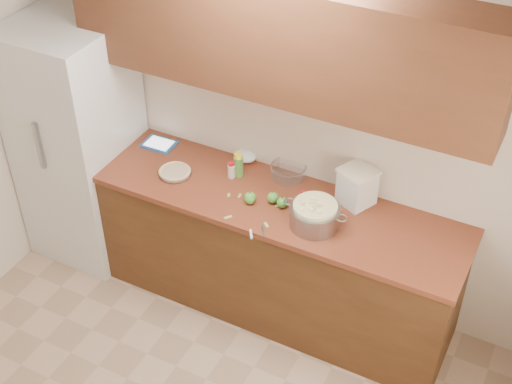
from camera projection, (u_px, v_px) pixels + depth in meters
The scene contains 23 objects.
room_shell at pixel (119, 310), 3.24m from camera, with size 3.60×3.60×3.60m.
counter_run at pixel (263, 250), 4.79m from camera, with size 2.64×0.68×0.92m.
upper_cabinets at pixel (277, 37), 3.98m from camera, with size 2.60×0.34×0.70m, color #532B19.
fridge at pixel (79, 143), 5.02m from camera, with size 0.70×0.70×1.80m, color silver.
pie at pixel (175, 172), 4.68m from camera, with size 0.22×0.22×0.04m.
colander at pixel (315, 215), 4.25m from camera, with size 0.41×0.31×0.15m.
flour_canister at pixel (357, 186), 4.39m from camera, with size 0.27×0.27×0.25m.
tablet at pixel (159, 144), 4.96m from camera, with size 0.23×0.17×0.02m.
paring_knife at pixel (253, 233), 4.22m from camera, with size 0.10×0.14×0.02m.
lemon_bottle at pixel (238, 165), 4.64m from camera, with size 0.06×0.06×0.17m.
cinnamon_shaker at pixel (231, 170), 4.64m from camera, with size 0.05×0.05×0.12m.
vanilla_bottle at pixel (303, 197), 4.43m from camera, with size 0.03×0.03×0.09m.
mixing_bowl at pixel (288, 171), 4.65m from camera, with size 0.24×0.24×0.09m.
paper_towel at pixel (245, 156), 4.80m from camera, with size 0.16×0.13×0.07m, color white.
apple_left at pixel (250, 199), 4.44m from camera, with size 0.07×0.07×0.08m.
apple_center at pixel (273, 198), 4.44m from camera, with size 0.07×0.07×0.08m.
apple_front at pixel (250, 198), 4.44m from camera, with size 0.08×0.08×0.09m.
apple_extra at pixel (282, 203), 4.41m from camera, with size 0.07×0.07×0.08m.
peel_a at pixel (266, 225), 4.29m from camera, with size 0.05×0.02×0.00m, color #90B658.
peel_b at pixel (240, 196), 4.51m from camera, with size 0.04×0.02×0.00m, color #90B658.
peel_c at pixel (229, 195), 4.52m from camera, with size 0.04×0.02×0.00m, color #90B658.
peel_d at pixel (279, 206), 4.43m from camera, with size 0.04×0.02×0.00m, color #90B658.
peel_e at pixel (228, 217), 4.35m from camera, with size 0.05×0.02×0.00m, color #90B658.
Camera 1 is at (1.57, -1.68, 3.73)m, focal length 50.00 mm.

